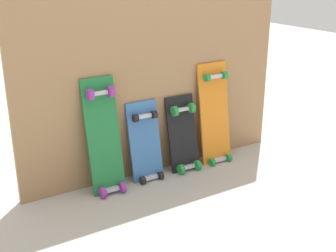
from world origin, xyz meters
TOP-DOWN VIEW (x-y plane):
  - ground_plane at (0.00, 0.00)m, footprint 12.00×12.00m
  - plywood_wall_panel at (0.00, 0.07)m, footprint 1.86×0.04m
  - skateboard_green at (-0.42, -0.04)m, footprint 0.21×0.21m
  - skateboard_blue at (-0.14, -0.02)m, footprint 0.22×0.17m
  - skateboard_black at (0.15, -0.03)m, footprint 0.21×0.18m
  - skateboard_orange at (0.41, -0.02)m, footprint 0.24×0.18m

SIDE VIEW (x-z plane):
  - ground_plane at x=0.00m, z-range 0.00..0.00m
  - skateboard_blue at x=-0.14m, z-range -0.07..0.51m
  - skateboard_black at x=0.15m, z-range -0.06..0.50m
  - skateboard_orange at x=0.41m, z-range -0.07..0.69m
  - skateboard_green at x=-0.42m, z-range -0.06..0.70m
  - plywood_wall_panel at x=0.00m, z-range 0.00..1.86m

